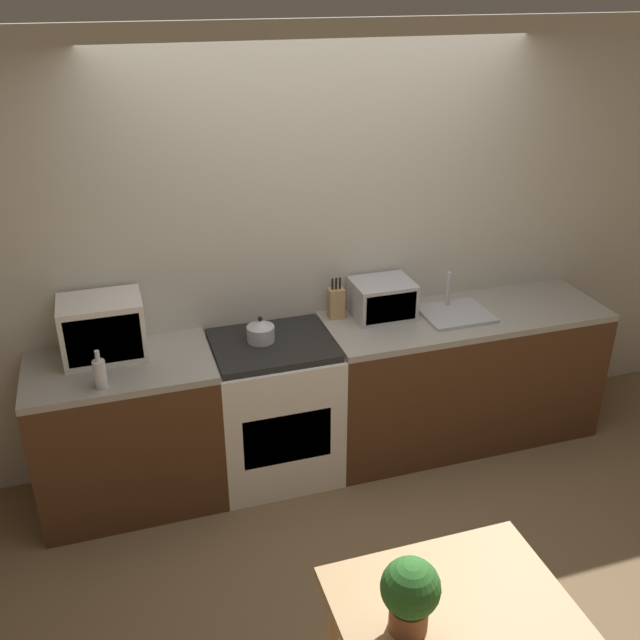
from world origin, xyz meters
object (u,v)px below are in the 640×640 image
at_px(stove_range, 274,408).
at_px(kettle, 261,331).
at_px(dining_table, 459,638).
at_px(bottle, 100,373).
at_px(microwave, 103,328).
at_px(toaster_oven, 382,299).

relative_size(stove_range, kettle, 5.60).
height_order(stove_range, dining_table, stove_range).
xyz_separation_m(stove_range, bottle, (-0.95, -0.21, 0.53)).
bearing_deg(kettle, stove_range, -33.18).
relative_size(kettle, microwave, 0.36).
bearing_deg(microwave, kettle, -5.96).
distance_m(microwave, bottle, 0.35).
relative_size(microwave, toaster_oven, 1.21).
relative_size(toaster_oven, dining_table, 0.43).
bearing_deg(toaster_oven, stove_range, -169.27).
relative_size(kettle, bottle, 0.76).
bearing_deg(stove_range, bottle, -167.60).
xyz_separation_m(microwave, bottle, (-0.04, -0.34, -0.09)).
relative_size(kettle, dining_table, 0.19).
bearing_deg(toaster_oven, dining_table, -104.47).
height_order(stove_range, kettle, kettle).
relative_size(microwave, dining_table, 0.52).
distance_m(stove_range, microwave, 1.11).
relative_size(stove_range, dining_table, 1.05).
relative_size(stove_range, bottle, 4.28).
distance_m(kettle, bottle, 0.93).
relative_size(stove_range, toaster_oven, 2.47).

